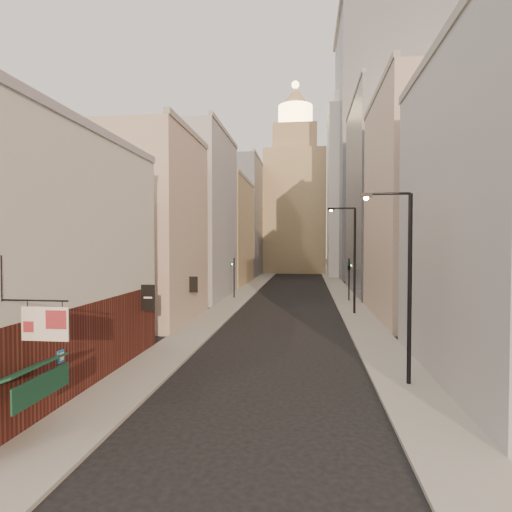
{
  "coord_description": "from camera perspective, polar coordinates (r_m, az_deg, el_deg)",
  "views": [
    {
      "loc": [
        1.85,
        -9.74,
        6.73
      ],
      "look_at": [
        -1.88,
        21.45,
        5.81
      ],
      "focal_mm": 30.0,
      "sensor_mm": 36.0,
      "label": 1
    }
  ],
  "objects": [
    {
      "name": "right_bldg_beige",
      "position": [
        41.15,
        21.2,
        6.12
      ],
      "size": [
        8.0,
        16.0,
        20.0
      ],
      "primitive_type": "cube",
      "color": "tan",
      "rests_on": "ground"
    },
    {
      "name": "sidewalk_right",
      "position": [
        65.25,
        10.9,
        -4.21
      ],
      "size": [
        3.0,
        140.0,
        0.15
      ],
      "primitive_type": "cube",
      "color": "gray",
      "rests_on": "ground"
    },
    {
      "name": "traffic_light_right",
      "position": [
        50.42,
        12.31,
        -1.79
      ],
      "size": [
        0.64,
        0.62,
        5.0
      ],
      "rotation": [
        0.0,
        0.0,
        3.39
      ],
      "color": "black",
      "rests_on": "ground"
    },
    {
      "name": "streetlamp_mid",
      "position": [
        41.22,
        12.67,
        0.31
      ],
      "size": [
        2.66,
        0.35,
        10.12
      ],
      "rotation": [
        0.0,
        0.0,
        0.05
      ],
      "color": "black",
      "rests_on": "ground"
    },
    {
      "name": "left_bldg_grey",
      "position": [
        53.66,
        -8.18,
        5.15
      ],
      "size": [
        8.0,
        16.0,
        20.0
      ],
      "primitive_type": "cube",
      "color": "#9C9CA1",
      "rests_on": "ground"
    },
    {
      "name": "near_building_left",
      "position": [
        22.73,
        -27.58,
        -0.31
      ],
      "size": [
        8.3,
        23.04,
        12.3
      ],
      "color": "#54231C",
      "rests_on": "ground"
    },
    {
      "name": "left_bldg_wingrid",
      "position": [
        90.96,
        -1.96,
        5.0
      ],
      "size": [
        8.0,
        20.0,
        24.0
      ],
      "primitive_type": "cube",
      "color": "gray",
      "rests_on": "ground"
    },
    {
      "name": "white_tower",
      "position": [
        88.92,
        12.18,
        9.32
      ],
      "size": [
        8.0,
        8.0,
        41.5
      ],
      "color": "silver",
      "rests_on": "ground"
    },
    {
      "name": "streetlamp_near",
      "position": [
        21.17,
        19.19,
        -2.54
      ],
      "size": [
        2.39,
        0.27,
        9.12
      ],
      "rotation": [
        0.0,
        0.0,
        -0.03
      ],
      "color": "black",
      "rests_on": "ground"
    },
    {
      "name": "traffic_light_left",
      "position": [
        52.15,
        -2.94,
        -1.83
      ],
      "size": [
        0.55,
        0.45,
        5.0
      ],
      "rotation": [
        0.0,
        0.0,
        3.25
      ],
      "color": "black",
      "rests_on": "ground"
    },
    {
      "name": "sidewalk_left",
      "position": [
        65.62,
        -0.53,
        -4.14
      ],
      "size": [
        3.0,
        140.0,
        0.15
      ],
      "primitive_type": "cube",
      "color": "gray",
      "rests_on": "ground"
    },
    {
      "name": "clock_tower",
      "position": [
        102.36,
        5.23,
        7.79
      ],
      "size": [
        14.0,
        14.0,
        44.9
      ],
      "color": "#927D5C",
      "rests_on": "ground"
    },
    {
      "name": "left_bldg_beige",
      "position": [
        38.35,
        -14.38,
        3.52
      ],
      "size": [
        8.0,
        12.0,
        16.0
      ],
      "primitive_type": "cube",
      "color": "tan",
      "rests_on": "ground"
    },
    {
      "name": "right_bldg_wingrid",
      "position": [
        60.92,
        16.52,
        7.52
      ],
      "size": [
        8.0,
        20.0,
        26.0
      ],
      "primitive_type": "cube",
      "color": "gray",
      "rests_on": "ground"
    },
    {
      "name": "highrise",
      "position": [
        91.2,
        17.36,
        13.58
      ],
      "size": [
        21.0,
        23.0,
        51.2
      ],
      "color": "gray",
      "rests_on": "ground"
    },
    {
      "name": "left_bldg_tan",
      "position": [
        71.13,
        -4.42,
        3.1
      ],
      "size": [
        8.0,
        18.0,
        17.0
      ],
      "primitive_type": "cube",
      "color": "#927D5C",
      "rests_on": "ground"
    }
  ]
}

